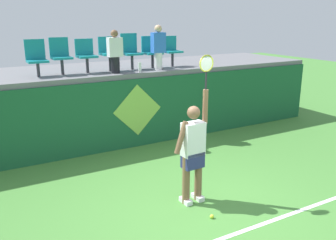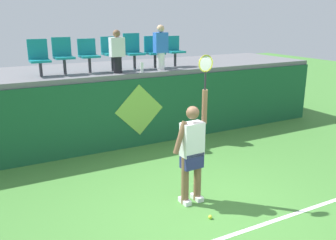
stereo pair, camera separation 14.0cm
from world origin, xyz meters
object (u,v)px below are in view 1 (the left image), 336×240
(tennis_ball, at_px, (212,216))
(stadium_chair_1, at_px, (61,54))
(tennis_player, at_px, (193,149))
(water_bottle, at_px, (140,67))
(stadium_chair_6, at_px, (171,49))
(spectator_1, at_px, (158,47))
(stadium_chair_2, at_px, (86,54))
(stadium_chair_4, at_px, (131,50))
(stadium_chair_5, at_px, (151,50))
(spectator_0, at_px, (115,51))
(stadium_chair_0, at_px, (36,57))
(stadium_chair_3, at_px, (109,51))

(tennis_ball, relative_size, stadium_chair_1, 0.08)
(tennis_player, bearing_deg, tennis_ball, -93.14)
(water_bottle, bearing_deg, stadium_chair_6, 26.74)
(water_bottle, relative_size, spectator_1, 0.23)
(stadium_chair_1, xyz_separation_m, stadium_chair_2, (0.60, -0.01, -0.02))
(stadium_chair_4, relative_size, stadium_chair_5, 1.10)
(spectator_0, height_order, spectator_1, spectator_1)
(stadium_chair_5, bearing_deg, stadium_chair_4, 179.30)
(tennis_player, distance_m, stadium_chair_0, 4.39)
(tennis_ball, height_order, spectator_0, spectator_0)
(stadium_chair_1, xyz_separation_m, spectator_1, (2.35, -0.41, 0.11))
(tennis_ball, distance_m, stadium_chair_2, 5.02)
(stadium_chair_2, height_order, stadium_chair_6, stadium_chair_6)
(tennis_player, distance_m, stadium_chair_6, 4.39)
(spectator_0, bearing_deg, stadium_chair_6, 13.43)
(stadium_chair_5, bearing_deg, tennis_ball, -104.82)
(stadium_chair_1, height_order, stadium_chair_6, stadium_chair_1)
(stadium_chair_3, distance_m, stadium_chair_6, 1.77)
(tennis_ball, xyz_separation_m, stadium_chair_3, (0.01, 4.45, 2.26))
(stadium_chair_3, xyz_separation_m, spectator_1, (1.17, -0.40, 0.10))
(stadium_chair_4, bearing_deg, stadium_chair_2, -179.51)
(stadium_chair_2, height_order, stadium_chair_4, stadium_chair_4)
(stadium_chair_5, bearing_deg, tennis_player, -106.69)
(stadium_chair_6, bearing_deg, stadium_chair_2, 180.00)
(stadium_chair_3, bearing_deg, stadium_chair_4, 1.00)
(tennis_player, height_order, stadium_chair_3, stadium_chair_3)
(stadium_chair_3, xyz_separation_m, stadium_chair_4, (0.59, 0.01, 0.01))
(water_bottle, height_order, stadium_chair_2, stadium_chair_2)
(stadium_chair_1, relative_size, stadium_chair_5, 1.04)
(stadium_chair_5, bearing_deg, stadium_chair_0, 179.89)
(tennis_player, height_order, stadium_chair_2, stadium_chair_2)
(stadium_chair_5, relative_size, spectator_1, 0.74)
(stadium_chair_2, height_order, stadium_chair_3, stadium_chair_3)
(stadium_chair_3, relative_size, stadium_chair_4, 0.93)
(stadium_chair_2, distance_m, stadium_chair_5, 1.75)
(stadium_chair_6, height_order, spectator_0, spectator_0)
(water_bottle, distance_m, spectator_0, 0.70)
(stadium_chair_1, height_order, spectator_0, spectator_0)
(tennis_player, bearing_deg, stadium_chair_5, 73.31)
(stadium_chair_3, height_order, spectator_0, spectator_0)
(stadium_chair_3, bearing_deg, stadium_chair_5, 0.16)
(water_bottle, bearing_deg, stadium_chair_3, 131.46)
(stadium_chair_0, distance_m, stadium_chair_5, 2.89)
(stadium_chair_6, relative_size, spectator_1, 0.72)
(tennis_player, xyz_separation_m, stadium_chair_6, (1.75, 3.81, 1.30))
(stadium_chair_4, height_order, stadium_chair_5, stadium_chair_4)
(stadium_chair_1, relative_size, stadium_chair_2, 1.06)
(tennis_player, bearing_deg, stadium_chair_4, 81.62)
(stadium_chair_3, relative_size, spectator_0, 0.82)
(stadium_chair_2, xyz_separation_m, stadium_chair_3, (0.58, -0.00, 0.03))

